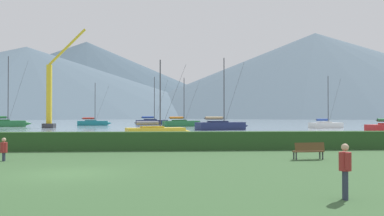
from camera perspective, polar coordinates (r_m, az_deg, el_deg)
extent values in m
plane|color=#385B33|center=(18.30, -16.91, -8.73)|extent=(1000.00, 1000.00, 0.00)
cube|color=#8499A8|center=(154.72, -5.24, -1.75)|extent=(320.00, 246.00, 0.00)
cube|color=#284C23|center=(29.00, -11.92, -4.54)|extent=(80.00, 1.20, 1.28)
cube|color=navy|center=(96.21, -5.60, -1.99)|extent=(7.55, 4.64, 1.12)
cone|color=navy|center=(97.49, -3.31, -1.98)|extent=(1.47, 1.30, 0.95)
cube|color=#1B2449|center=(96.08, -5.84, -1.75)|extent=(3.06, 2.48, 0.71)
cylinder|color=#333338|center=(96.43, -5.25, 1.20)|extent=(0.14, 0.14, 10.61)
cylinder|color=#333338|center=(95.91, -6.17, -1.29)|extent=(3.08, 1.16, 0.12)
cylinder|color=#2847A3|center=(95.91, -6.17, -1.29)|extent=(2.73, 1.31, 0.45)
cylinder|color=#333338|center=(96.94, -4.30, 1.03)|extent=(3.22, 1.13, 10.09)
cube|color=#236B38|center=(87.96, -24.65, -2.00)|extent=(8.11, 5.23, 1.21)
cone|color=#236B38|center=(88.10, -21.80, -2.01)|extent=(1.60, 1.43, 1.03)
cube|color=#206032|center=(87.95, -24.94, -1.71)|extent=(3.33, 2.75, 0.77)
cylinder|color=#333338|center=(88.08, -24.20, 2.32)|extent=(0.15, 0.15, 13.16)
cylinder|color=#333338|center=(88.10, -23.02, 2.10)|extent=(3.42, 1.35, 12.51)
cube|color=#19707A|center=(91.53, -13.68, -2.07)|extent=(6.69, 3.57, 1.00)
cone|color=#19707A|center=(91.81, -11.42, -2.07)|extent=(1.25, 1.07, 0.85)
cube|color=#16646E|center=(91.51, -13.91, -1.84)|extent=(2.65, 2.02, 0.64)
cylinder|color=#333338|center=(91.57, -13.33, 0.71)|extent=(0.13, 0.13, 8.78)
cylinder|color=#333338|center=(91.47, -14.23, -1.41)|extent=(2.81, 0.76, 0.11)
cylinder|color=red|center=(91.47, -14.23, -1.41)|extent=(2.46, 0.94, 0.40)
cylinder|color=#333338|center=(91.67, -12.40, 0.57)|extent=(2.95, 0.71, 8.35)
cube|color=white|center=(76.68, 18.13, -2.31)|extent=(6.47, 3.95, 0.96)
cone|color=white|center=(79.00, 20.05, -2.26)|extent=(1.26, 1.11, 0.82)
cube|color=silver|center=(76.44, 17.93, -2.05)|extent=(2.62, 2.12, 0.61)
cylinder|color=#333338|center=(77.03, 18.41, 1.00)|extent=(0.12, 0.12, 8.78)
cylinder|color=#333338|center=(76.11, 17.63, -1.57)|extent=(2.64, 0.98, 0.10)
cylinder|color=#2847A3|center=(76.11, 17.63, -1.57)|extent=(2.34, 1.12, 0.38)
cylinder|color=#333338|center=(77.98, 19.21, 0.82)|extent=(2.76, 0.96, 8.35)
cube|color=navy|center=(64.72, 3.96, -2.52)|extent=(8.12, 4.84, 1.21)
cone|color=navy|center=(66.72, 7.37, -2.47)|extent=(1.57, 1.38, 1.03)
cube|color=#1B2449|center=(64.52, 3.60, -2.14)|extent=(3.28, 2.62, 0.77)
cylinder|color=#333338|center=(65.07, 4.48, 2.27)|extent=(0.15, 0.15, 10.75)
cylinder|color=#333338|center=(64.25, 3.09, -1.41)|extent=(3.33, 1.18, 0.13)
cylinder|color=tan|center=(64.25, 3.09, -1.41)|extent=(2.95, 1.35, 0.48)
cylinder|color=#333338|center=(65.87, 5.89, 2.00)|extent=(3.49, 1.14, 10.22)
cube|color=#236B38|center=(82.23, -1.52, -2.19)|extent=(7.60, 4.36, 1.13)
cone|color=#236B38|center=(83.61, 1.16, -2.16)|extent=(1.45, 1.27, 0.96)
cube|color=#206032|center=(82.10, -1.80, -1.90)|extent=(3.05, 2.40, 0.72)
cylinder|color=#333338|center=(82.45, -1.11, 1.04)|extent=(0.14, 0.14, 9.18)
cylinder|color=#333338|center=(81.91, -2.19, -1.36)|extent=(3.15, 1.01, 0.12)
cylinder|color=orange|center=(81.91, -2.19, -1.36)|extent=(2.77, 1.19, 0.45)
cylinder|color=#333338|center=(83.00, 0.00, 0.87)|extent=(3.30, 0.97, 8.73)
cube|color=gold|center=(45.23, -5.12, -3.39)|extent=(6.70, 3.74, 1.00)
cone|color=gold|center=(46.22, -0.74, -3.33)|extent=(1.27, 1.10, 0.85)
cube|color=gold|center=(45.13, -5.57, -2.93)|extent=(2.67, 2.08, 0.64)
cylinder|color=#333338|center=(45.36, -4.45, 1.71)|extent=(0.13, 0.13, 7.97)
cylinder|color=#333338|center=(45.00, -6.22, -2.07)|extent=(2.79, 0.84, 0.11)
cylinder|color=gray|center=(45.00, -6.22, -2.07)|extent=(2.45, 1.01, 0.40)
cylinder|color=#333338|center=(45.74, -2.63, 1.44)|extent=(2.92, 0.81, 7.58)
cube|color=brown|center=(23.70, 15.86, -5.82)|extent=(1.75, 0.62, 0.06)
cube|color=brown|center=(23.51, 16.05, -5.19)|extent=(1.71, 0.30, 0.45)
cylinder|color=#333338|center=(24.20, 17.35, -6.25)|extent=(0.08, 0.08, 0.45)
cylinder|color=#333338|center=(23.55, 13.97, -6.41)|extent=(0.08, 0.08, 0.45)
cylinder|color=#333338|center=(23.91, 17.71, -6.31)|extent=(0.08, 0.08, 0.45)
cylinder|color=#333338|center=(23.25, 14.30, -6.48)|extent=(0.08, 0.08, 0.45)
cylinder|color=#2D3347|center=(24.17, -24.74, -6.22)|extent=(0.14, 0.14, 0.45)
cylinder|color=#2D3347|center=(24.35, -24.68, -6.18)|extent=(0.14, 0.14, 0.45)
cylinder|color=maroon|center=(24.22, -24.70, -5.02)|extent=(0.36, 0.36, 0.55)
cylinder|color=maroon|center=(23.98, -24.79, -4.99)|extent=(0.09, 0.09, 0.49)
cylinder|color=maroon|center=(24.45, -24.62, -4.91)|extent=(0.09, 0.09, 0.49)
sphere|color=tan|center=(24.19, -24.70, -4.04)|extent=(0.22, 0.22, 0.22)
cylinder|color=#2D3347|center=(13.01, 20.61, -10.08)|extent=(0.14, 0.14, 0.85)
cylinder|color=#2D3347|center=(13.18, 20.45, -9.96)|extent=(0.14, 0.14, 0.85)
cylinder|color=maroon|center=(13.00, 20.51, -6.97)|extent=(0.36, 0.36, 0.55)
cylinder|color=maroon|center=(12.76, 20.73, -6.96)|extent=(0.09, 0.09, 0.50)
cylinder|color=maroon|center=(13.23, 20.31, -6.74)|extent=(0.09, 0.09, 0.50)
sphere|color=tan|center=(12.96, 20.51, -5.15)|extent=(0.22, 0.22, 0.22)
cube|color=#333338|center=(77.87, -19.27, -2.34)|extent=(2.00, 2.00, 0.80)
cube|color=gold|center=(77.92, -19.25, 1.84)|extent=(0.80, 0.80, 10.57)
cube|color=gold|center=(77.99, -16.96, 8.12)|extent=(6.59, 0.36, 6.73)
cone|color=#4C6070|center=(360.21, 16.78, 4.43)|extent=(346.05, 346.05, 70.59)
cone|color=#425666|center=(427.66, -14.49, 3.93)|extent=(349.89, 349.89, 75.47)
cone|color=#4C6070|center=(356.95, -22.07, 3.40)|extent=(350.67, 350.67, 56.83)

